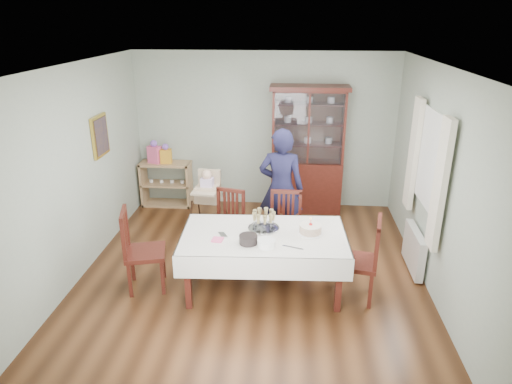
# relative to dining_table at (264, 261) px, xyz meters

# --- Properties ---
(floor) EXTENTS (5.00, 5.00, 0.00)m
(floor) POSITION_rel_dining_table_xyz_m (-0.18, 0.32, -0.38)
(floor) COLOR #593319
(floor) RESTS_ON ground
(room_shell) EXTENTS (5.00, 5.00, 5.00)m
(room_shell) POSITION_rel_dining_table_xyz_m (-0.18, 0.86, 1.32)
(room_shell) COLOR #9EAA99
(room_shell) RESTS_ON floor
(dining_table) EXTENTS (2.05, 1.24, 0.76)m
(dining_table) POSITION_rel_dining_table_xyz_m (0.00, 0.00, 0.00)
(dining_table) COLOR #491912
(dining_table) RESTS_ON floor
(china_cabinet) EXTENTS (1.30, 0.48, 2.18)m
(china_cabinet) POSITION_rel_dining_table_xyz_m (0.57, 2.58, 0.74)
(china_cabinet) COLOR #491912
(china_cabinet) RESTS_ON floor
(sideboard) EXTENTS (0.90, 0.38, 0.80)m
(sideboard) POSITION_rel_dining_table_xyz_m (-1.93, 2.60, 0.02)
(sideboard) COLOR tan
(sideboard) RESTS_ON floor
(picture_frame) EXTENTS (0.04, 0.48, 0.58)m
(picture_frame) POSITION_rel_dining_table_xyz_m (-2.40, 1.12, 1.27)
(picture_frame) COLOR gold
(picture_frame) RESTS_ON room_shell
(window) EXTENTS (0.04, 1.02, 1.22)m
(window) POSITION_rel_dining_table_xyz_m (2.04, 0.62, 1.17)
(window) COLOR white
(window) RESTS_ON room_shell
(curtain_left) EXTENTS (0.07, 0.30, 1.55)m
(curtain_left) POSITION_rel_dining_table_xyz_m (1.98, 0.00, 1.07)
(curtain_left) COLOR silver
(curtain_left) RESTS_ON room_shell
(curtain_right) EXTENTS (0.07, 0.30, 1.55)m
(curtain_right) POSITION_rel_dining_table_xyz_m (1.98, 1.24, 1.07)
(curtain_right) COLOR silver
(curtain_right) RESTS_ON room_shell
(radiator) EXTENTS (0.10, 0.80, 0.55)m
(radiator) POSITION_rel_dining_table_xyz_m (1.98, 0.62, -0.08)
(radiator) COLOR white
(radiator) RESTS_ON floor
(chair_far_left) EXTENTS (0.54, 0.54, 0.98)m
(chair_far_left) POSITION_rel_dining_table_xyz_m (-0.57, 0.75, -0.09)
(chair_far_left) COLOR #491912
(chair_far_left) RESTS_ON floor
(chair_far_right) EXTENTS (0.45, 0.45, 1.00)m
(chair_far_right) POSITION_rel_dining_table_xyz_m (0.25, 0.70, -0.09)
(chair_far_right) COLOR #491912
(chair_far_right) RESTS_ON floor
(chair_end_left) EXTENTS (0.58, 0.58, 1.06)m
(chair_end_left) POSITION_rel_dining_table_xyz_m (-1.49, -0.09, -0.07)
(chair_end_left) COLOR #491912
(chair_end_left) RESTS_ON floor
(chair_end_right) EXTENTS (0.56, 0.56, 1.05)m
(chair_end_right) POSITION_rel_dining_table_xyz_m (1.14, -0.10, -0.07)
(chair_end_right) COLOR #491912
(chair_end_right) RESTS_ON floor
(woman) EXTENTS (0.68, 0.48, 1.78)m
(woman) POSITION_rel_dining_table_xyz_m (0.17, 1.24, 0.51)
(woman) COLOR black
(woman) RESTS_ON floor
(high_chair) EXTENTS (0.52, 0.52, 1.06)m
(high_chair) POSITION_rel_dining_table_xyz_m (-0.96, 1.49, 0.03)
(high_chair) COLOR black
(high_chair) RESTS_ON floor
(champagne_tray) EXTENTS (0.39, 0.39, 0.24)m
(champagne_tray) POSITION_rel_dining_table_xyz_m (-0.01, 0.15, 0.45)
(champagne_tray) COLOR silver
(champagne_tray) RESTS_ON dining_table
(birthday_cake) EXTENTS (0.31, 0.31, 0.21)m
(birthday_cake) POSITION_rel_dining_table_xyz_m (0.56, 0.07, 0.43)
(birthday_cake) COLOR white
(birthday_cake) RESTS_ON dining_table
(plate_stack_dark) EXTENTS (0.27, 0.27, 0.10)m
(plate_stack_dark) POSITION_rel_dining_table_xyz_m (-0.16, -0.25, 0.43)
(plate_stack_dark) COLOR black
(plate_stack_dark) RESTS_ON dining_table
(plate_stack_white) EXTENTS (0.21, 0.21, 0.09)m
(plate_stack_white) POSITION_rel_dining_table_xyz_m (0.05, -0.32, 0.42)
(plate_stack_white) COLOR white
(plate_stack_white) RESTS_ON dining_table
(napkin_stack) EXTENTS (0.14, 0.14, 0.02)m
(napkin_stack) POSITION_rel_dining_table_xyz_m (-0.53, -0.21, 0.38)
(napkin_stack) COLOR #EA5688
(napkin_stack) RESTS_ON dining_table
(cutlery) EXTENTS (0.15, 0.17, 0.01)m
(cutlery) POSITION_rel_dining_table_xyz_m (-0.53, -0.06, 0.38)
(cutlery) COLOR silver
(cutlery) RESTS_ON dining_table
(cake_knife) EXTENTS (0.25, 0.10, 0.01)m
(cake_knife) POSITION_rel_dining_table_xyz_m (0.35, -0.32, 0.38)
(cake_knife) COLOR silver
(cake_knife) RESTS_ON dining_table
(gift_bag_pink) EXTENTS (0.26, 0.21, 0.41)m
(gift_bag_pink) POSITION_rel_dining_table_xyz_m (-2.10, 2.58, 0.60)
(gift_bag_pink) COLOR #EA5688
(gift_bag_pink) RESTS_ON sideboard
(gift_bag_orange) EXTENTS (0.20, 0.15, 0.35)m
(gift_bag_orange) POSITION_rel_dining_table_xyz_m (-1.90, 2.58, 0.57)
(gift_bag_orange) COLOR gold
(gift_bag_orange) RESTS_ON sideboard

